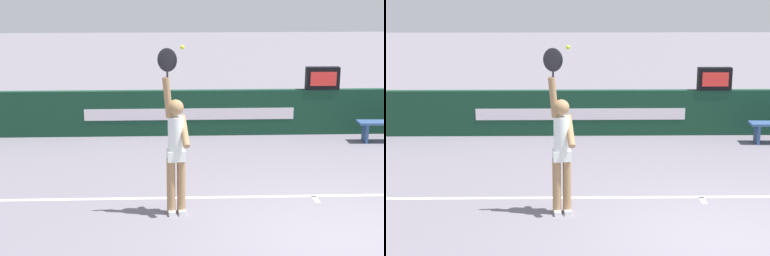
% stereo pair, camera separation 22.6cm
% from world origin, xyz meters
% --- Properties ---
extents(ground_plane, '(60.00, 60.00, 0.00)m').
position_xyz_m(ground_plane, '(0.00, 0.00, 0.00)').
color(ground_plane, slate).
extents(back_wall, '(15.84, 0.17, 1.02)m').
position_xyz_m(back_wall, '(-0.01, 5.62, 0.51)').
color(back_wall, '#123826').
rests_on(back_wall, ground).
extents(speed_display, '(0.74, 0.21, 0.50)m').
position_xyz_m(speed_display, '(1.06, 5.61, 1.26)').
color(speed_display, black).
rests_on(speed_display, back_wall).
extents(tennis_player, '(0.48, 0.47, 2.51)m').
position_xyz_m(tennis_player, '(-2.24, 0.99, 1.04)').
color(tennis_player, '#9E7A51').
rests_on(tennis_player, ground).
extents(tennis_ball, '(0.06, 0.06, 0.06)m').
position_xyz_m(tennis_ball, '(-2.14, 0.98, 2.50)').
color(tennis_ball, '#CDDC2F').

